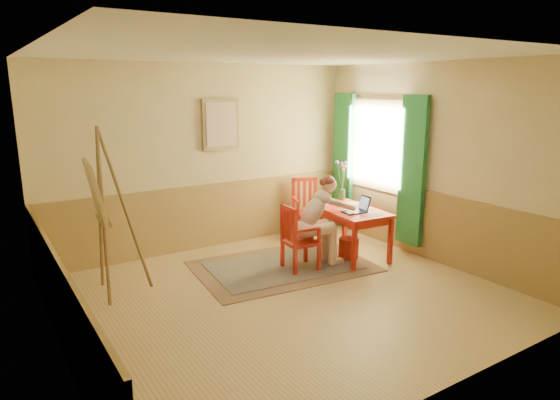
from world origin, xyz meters
TOP-DOWN VIEW (x-y plane):
  - room at (0.00, 0.00)m, footprint 5.04×4.54m
  - wainscot at (0.00, 0.80)m, footprint 5.00×4.50m
  - window at (2.42, 1.10)m, footprint 0.12×2.01m
  - wall_portrait at (0.25, 2.20)m, footprint 0.60×0.05m
  - rug at (0.49, 0.84)m, footprint 2.55×1.84m
  - table at (1.56, 0.70)m, footprint 0.82×1.26m
  - chair_left at (0.60, 0.65)m, footprint 0.45×0.44m
  - chair_back at (1.58, 1.81)m, footprint 0.57×0.58m
  - figure at (0.93, 0.63)m, footprint 0.96×0.44m
  - laptop at (1.53, 0.51)m, footprint 0.39×0.25m
  - papers at (1.66, 0.74)m, footprint 0.65×1.13m
  - vase at (1.86, 1.25)m, footprint 0.28×0.30m
  - wastebasket at (1.48, 0.61)m, footprint 0.33×0.33m
  - easel at (-1.81, 1.23)m, footprint 0.72×0.91m

SIDE VIEW (x-z plane):
  - rug at x=0.49m, z-range 0.00..0.02m
  - wastebasket at x=1.48m, z-range 0.00..0.31m
  - chair_left at x=0.60m, z-range 0.00..0.91m
  - chair_back at x=1.58m, z-range 0.00..0.98m
  - wainscot at x=0.00m, z-range 0.00..1.00m
  - table at x=1.56m, z-range 0.27..0.99m
  - figure at x=0.93m, z-range 0.07..1.34m
  - papers at x=1.66m, z-range 0.72..0.72m
  - laptop at x=1.53m, z-range 0.65..0.88m
  - vase at x=1.86m, z-range 0.69..1.31m
  - easel at x=-1.81m, z-range 0.19..2.22m
  - window at x=2.42m, z-range 0.25..2.45m
  - room at x=0.00m, z-range -0.02..2.82m
  - wall_portrait at x=0.25m, z-range 1.52..2.28m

